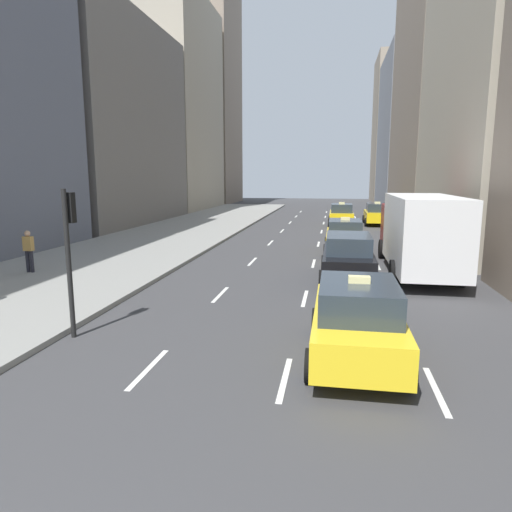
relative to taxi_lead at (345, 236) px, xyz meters
name	(u,v)px	position (x,y,z in m)	size (l,w,h in m)	color
sidewalk_left	(166,237)	(-11.00, 4.06, -0.81)	(8.00, 66.00, 0.15)	gray
lane_markings	(316,253)	(-1.40, 0.06, -0.87)	(5.72, 56.00, 0.01)	white
building_row_left	(134,76)	(-18.00, 15.81, 11.47)	(6.00, 72.90, 36.93)	gray
building_row_right	(449,83)	(8.00, 16.38, 10.16)	(6.00, 75.91, 26.80)	gray
taxi_lead	(345,236)	(0.00, 0.00, 0.00)	(2.02, 4.40, 1.87)	yellow
taxi_second	(341,215)	(0.00, 13.33, 0.00)	(2.02, 4.40, 1.87)	yellow
taxi_third	(377,214)	(2.80, 14.39, 0.00)	(2.02, 4.40, 1.87)	yellow
taxi_fourth	(357,320)	(0.00, -13.68, 0.00)	(2.02, 4.40, 1.87)	yellow
sedan_black_near	(348,257)	(0.00, -6.07, 0.02)	(2.02, 4.88, 1.77)	black
box_truck	(419,231)	(2.80, -4.25, 0.83)	(2.58, 8.40, 3.15)	maroon
pedestrian_far_walking	(29,249)	(-12.28, -7.40, 0.19)	(0.36, 0.22, 1.65)	#23232D
traffic_light_pole	(69,239)	(-6.75, -13.38, 1.53)	(0.24, 0.42, 3.60)	black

